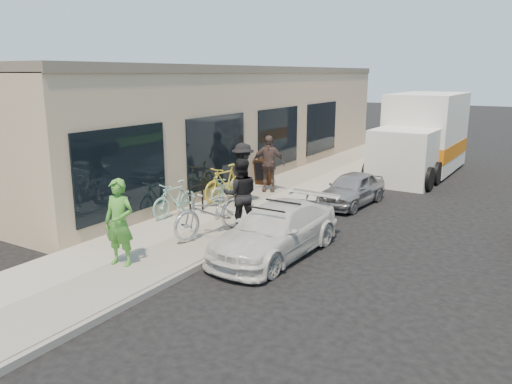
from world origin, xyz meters
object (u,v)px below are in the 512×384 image
at_px(sandwich_board, 263,172).
at_px(cruiser_bike_c, 225,183).
at_px(sedan_silver, 352,189).
at_px(bystander_b, 268,163).
at_px(cruiser_bike_a, 175,199).
at_px(man_standing, 241,194).
at_px(sedan_white, 276,231).
at_px(bike_rack, 196,196).
at_px(woman_rider, 119,222).
at_px(bystander_a, 243,174).
at_px(moving_truck, 422,139).
at_px(tandem_bike, 211,211).
at_px(cruiser_bike_b, 230,189).

distance_m(sandwich_board, cruiser_bike_c, 2.47).
height_order(sedan_silver, bystander_b, bystander_b).
relative_size(cruiser_bike_a, cruiser_bike_c, 0.88).
relative_size(sedan_silver, man_standing, 1.65).
bearing_deg(sedan_silver, sedan_white, -83.77).
bearing_deg(bike_rack, cruiser_bike_c, 92.30).
distance_m(sedan_silver, woman_rider, 7.81).
bearing_deg(bystander_a, moving_truck, -71.85).
height_order(tandem_bike, cruiser_bike_a, tandem_bike).
relative_size(tandem_bike, cruiser_bike_c, 1.23).
xyz_separation_m(cruiser_bike_a, cruiser_bike_c, (0.17, 2.17, 0.06)).
distance_m(moving_truck, woman_rider, 14.02).
bearing_deg(woman_rider, man_standing, 65.08).
distance_m(bike_rack, cruiser_bike_a, 0.68).
xyz_separation_m(man_standing, cruiser_bike_b, (-1.80, 2.15, -0.50)).
bearing_deg(bike_rack, woman_rider, -73.67).
xyz_separation_m(bike_rack, tandem_bike, (1.59, -1.47, 0.12)).
bearing_deg(cruiser_bike_c, bystander_b, 81.46).
xyz_separation_m(man_standing, cruiser_bike_c, (-2.02, 2.24, -0.35)).
xyz_separation_m(sandwich_board, cruiser_bike_b, (0.32, -2.55, -0.06)).
bearing_deg(woman_rider, cruiser_bike_a, 101.47).
height_order(bike_rack, sedan_white, sedan_white).
bearing_deg(tandem_bike, cruiser_bike_c, 129.59).
bearing_deg(bystander_b, sandwich_board, 107.65).
height_order(sandwich_board, man_standing, man_standing).
distance_m(sedan_silver, moving_truck, 6.35).
height_order(sandwich_board, woman_rider, woman_rider).
bearing_deg(sedan_silver, moving_truck, 89.68).
relative_size(bike_rack, moving_truck, 0.12).
height_order(sandwich_board, sedan_silver, sandwich_board).
bearing_deg(moving_truck, woman_rider, -100.06).
bearing_deg(bike_rack, man_standing, -19.99).
distance_m(sedan_silver, tandem_bike, 5.27).
bearing_deg(cruiser_bike_a, sandwich_board, 95.58).
xyz_separation_m(sedan_silver, bystander_a, (-2.63, -2.09, 0.56)).
height_order(bike_rack, sandwich_board, sandwich_board).
bearing_deg(sandwich_board, cruiser_bike_a, -99.97).
xyz_separation_m(sandwich_board, sedan_white, (3.56, -5.48, -0.05)).
bearing_deg(moving_truck, tandem_bike, -100.36).
xyz_separation_m(sedan_white, cruiser_bike_b, (-3.24, 2.93, -0.02)).
distance_m(sandwich_board, sedan_silver, 3.47).
xyz_separation_m(sandwich_board, sedan_silver, (3.44, -0.47, -0.11)).
bearing_deg(woman_rider, bike_rack, 95.05).
height_order(bike_rack, man_standing, man_standing).
xyz_separation_m(bike_rack, sedan_white, (3.39, -1.49, -0.05)).
bearing_deg(cruiser_bike_c, tandem_bike, -53.04).
bearing_deg(man_standing, tandem_bike, 28.39).
height_order(bike_rack, bystander_a, bystander_a).
bearing_deg(cruiser_bike_c, sedan_white, -33.01).
height_order(sedan_silver, bystander_a, bystander_a).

